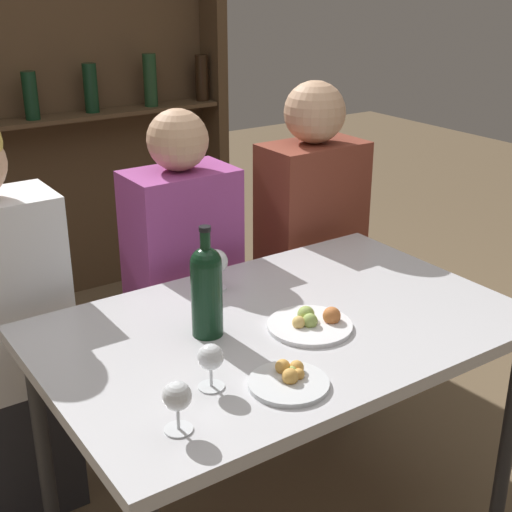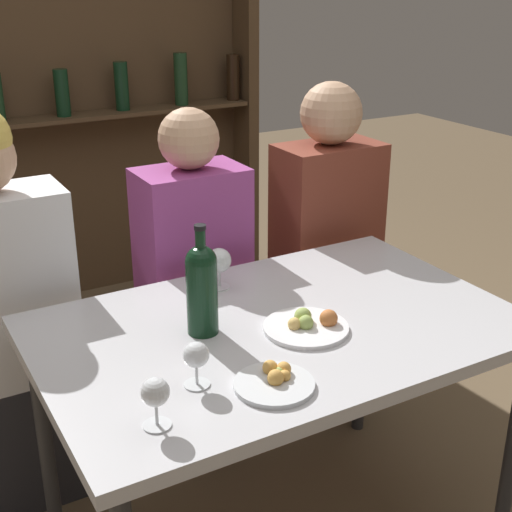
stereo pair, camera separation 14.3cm
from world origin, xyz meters
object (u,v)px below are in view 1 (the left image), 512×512
object	(u,v)px
wine_glass_0	(177,398)
seated_person_center	(184,298)
food_plate_0	(311,323)
seated_person_right	(310,257)
wine_glass_2	(211,359)
food_plate_1	(289,380)
wine_bottle	(207,287)
wine_glass_1	(216,263)

from	to	relation	value
wine_glass_0	seated_person_center	size ratio (longest dim) A/B	0.09
food_plate_0	seated_person_right	bearing A→B (deg)	51.58
food_plate_0	seated_person_right	xyz separation A→B (m)	(0.51, 0.65, -0.15)
wine_glass_0	wine_glass_2	bearing A→B (deg)	35.84
seated_person_center	seated_person_right	size ratio (longest dim) A/B	0.97
food_plate_1	seated_person_right	bearing A→B (deg)	49.01
wine_bottle	seated_person_center	xyz separation A→B (m)	(0.22, 0.53, -0.30)
wine_glass_0	wine_glass_1	xyz separation A→B (m)	(0.42, 0.54, 0.01)
food_plate_0	food_plate_1	size ratio (longest dim) A/B	1.21
food_plate_1	food_plate_0	bearing A→B (deg)	41.45
wine_glass_0	food_plate_0	xyz separation A→B (m)	(0.50, 0.20, -0.06)
wine_glass_1	food_plate_0	world-z (taller)	wine_glass_1
seated_person_right	seated_person_center	bearing A→B (deg)	-180.00
wine_glass_1	food_plate_1	xyz separation A→B (m)	(-0.13, -0.53, -0.07)
seated_person_right	food_plate_1	bearing A→B (deg)	-130.99
wine_glass_1	seated_person_center	bearing A→B (deg)	79.83
wine_bottle	seated_person_right	world-z (taller)	seated_person_right
wine_bottle	food_plate_0	xyz separation A→B (m)	(0.24, -0.12, -0.12)
wine_bottle	wine_glass_1	bearing A→B (deg)	54.16
seated_person_center	seated_person_right	world-z (taller)	seated_person_right
food_plate_1	wine_glass_2	bearing A→B (deg)	150.42
wine_bottle	food_plate_1	size ratio (longest dim) A/B	1.59
wine_glass_0	seated_person_right	bearing A→B (deg)	39.84
wine_glass_2	wine_bottle	bearing A→B (deg)	61.09
wine_bottle	wine_glass_2	xyz separation A→B (m)	(-0.12, -0.22, -0.06)
wine_glass_1	food_plate_0	bearing A→B (deg)	-76.70
food_plate_1	wine_glass_1	bearing A→B (deg)	76.22
wine_glass_2	seated_person_right	world-z (taller)	seated_person_right
wine_glass_1	food_plate_1	distance (m)	0.55
wine_bottle	food_plate_1	bearing A→B (deg)	-84.29
food_plate_0	food_plate_1	xyz separation A→B (m)	(-0.21, -0.19, -0.00)
seated_person_right	wine_glass_2	bearing A→B (deg)	-139.57
wine_glass_2	food_plate_1	bearing A→B (deg)	-29.58
wine_glass_0	food_plate_1	xyz separation A→B (m)	(0.29, 0.01, -0.07)
food_plate_0	seated_person_right	world-z (taller)	seated_person_right
wine_glass_0	wine_glass_1	world-z (taller)	wine_glass_1
wine_glass_1	seated_person_right	world-z (taller)	seated_person_right
wine_glass_0	seated_person_right	world-z (taller)	seated_person_right
wine_glass_0	wine_glass_1	distance (m)	0.69
wine_bottle	food_plate_1	distance (m)	0.33
food_plate_1	seated_person_center	bearing A→B (deg)	77.53
seated_person_center	wine_glass_0	bearing A→B (deg)	-119.25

